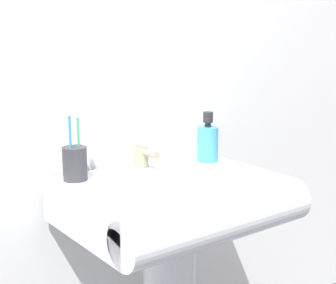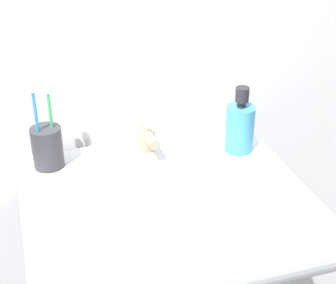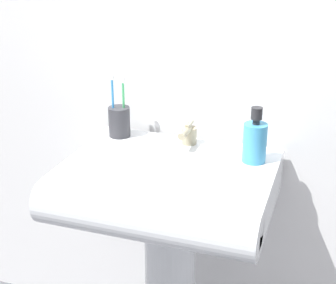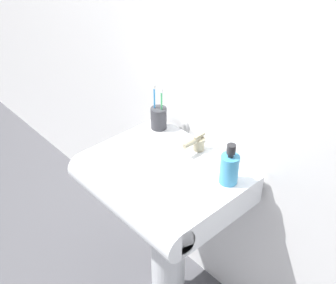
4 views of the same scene
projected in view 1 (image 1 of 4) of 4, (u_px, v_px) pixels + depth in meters
The scene contains 5 objects.
wall_back at pixel (120, 33), 1.59m from camera, with size 5.00×0.05×2.40m, color white.
sink_basin at pixel (179, 203), 1.45m from camera, with size 0.59×0.48×0.12m.
faucet at pixel (143, 157), 1.59m from camera, with size 0.05×0.11×0.07m.
toothbrush_cup at pixel (75, 163), 1.45m from camera, with size 0.07×0.07×0.21m.
soap_bottle at pixel (208, 142), 1.67m from camera, with size 0.07×0.07×0.16m.
Camera 1 is at (-0.85, -1.14, 1.20)m, focal length 55.00 mm.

